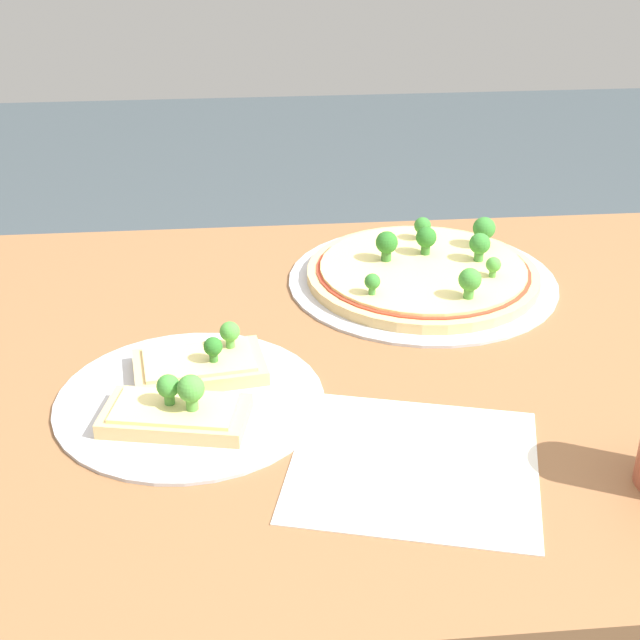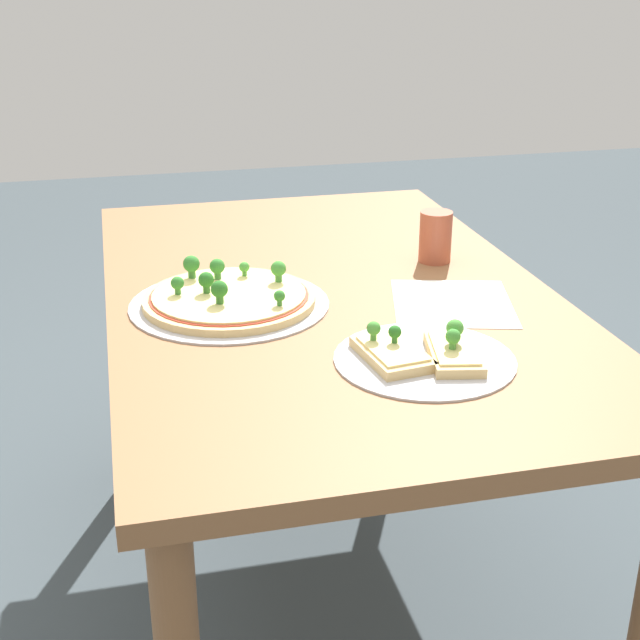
# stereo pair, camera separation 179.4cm
# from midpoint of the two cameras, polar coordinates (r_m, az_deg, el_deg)

# --- Properties ---
(dining_table) EXTENTS (1.36, 0.83, 0.70)m
(dining_table) POSITION_cam_midpoint_polar(r_m,az_deg,el_deg) (1.15, 55.76, -21.34)
(dining_table) COLOR brown
(dining_table) RESTS_ON ground_plane
(pizza_tray_whole) EXTENTS (0.37, 0.37, 0.07)m
(pizza_tray_whole) POSITION_cam_midpoint_polar(r_m,az_deg,el_deg) (1.13, 48.90, -12.27)
(pizza_tray_whole) COLOR #B7B7BC
(pizza_tray_whole) RESTS_ON dining_table
(pizza_tray_slice) EXTENTS (0.29, 0.29, 0.06)m
(pizza_tray_slice) POSITION_cam_midpoint_polar(r_m,az_deg,el_deg) (0.82, 49.59, -27.82)
(pizza_tray_slice) COLOR #B7B7BC
(pizza_tray_slice) RESTS_ON dining_table
(paper_menu) EXTENTS (0.28, 0.27, 0.00)m
(paper_menu) POSITION_cam_midpoint_polar(r_m,az_deg,el_deg) (0.97, 64.46, -27.20)
(paper_menu) COLOR silver
(paper_menu) RESTS_ON dining_table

